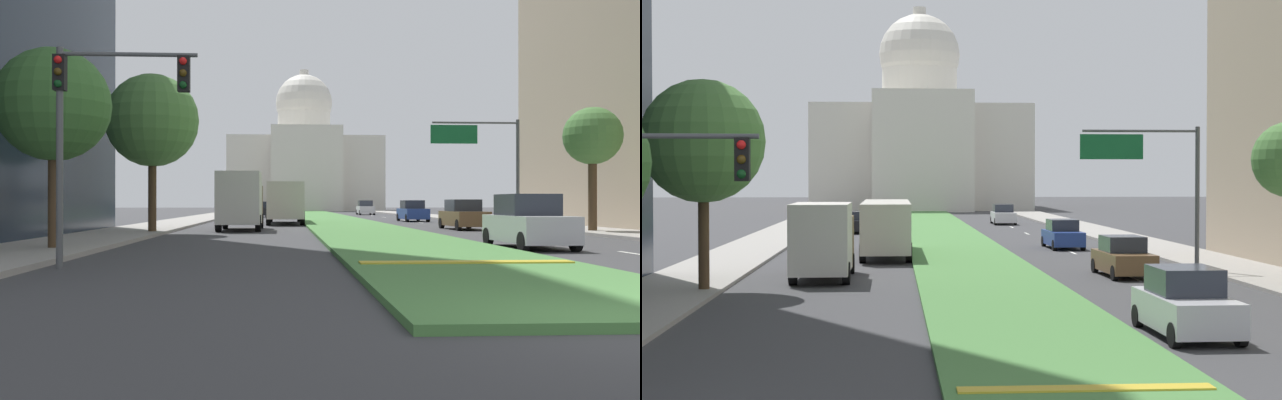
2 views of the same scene
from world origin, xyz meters
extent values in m
plane|color=#3D3D3F|center=(0.00, 62.17, 0.00)|extent=(273.56, 273.56, 0.00)
cube|color=#4C8442|center=(0.00, 55.95, 0.07)|extent=(5.58, 111.91, 0.14)
cube|color=gold|center=(0.00, 7.79, 0.16)|extent=(5.02, 0.50, 0.04)
cube|color=silver|center=(6.40, 11.79, 0.00)|extent=(0.16, 2.40, 0.01)
cube|color=silver|center=(6.40, 20.68, 0.00)|extent=(0.16, 2.40, 0.01)
cube|color=silver|center=(6.40, 29.44, 0.00)|extent=(0.16, 2.40, 0.01)
cube|color=silver|center=(6.40, 43.62, 0.00)|extent=(0.16, 2.40, 0.01)
cube|color=silver|center=(6.40, 50.25, 0.00)|extent=(0.16, 2.40, 0.01)
cube|color=silver|center=(6.40, 62.19, 0.00)|extent=(0.16, 2.40, 0.01)
cube|color=silver|center=(6.40, 71.60, 0.00)|extent=(0.16, 2.40, 0.01)
cube|color=#9E9991|center=(-12.02, 49.74, 0.07)|extent=(4.00, 111.91, 0.15)
cube|color=#9E9991|center=(12.02, 49.74, 0.07)|extent=(4.00, 111.91, 0.15)
cube|color=silver|center=(0.00, 124.34, 6.84)|extent=(28.48, 25.96, 13.69)
cube|color=silver|center=(0.00, 109.36, 7.53)|extent=(12.53, 4.00, 15.06)
cylinder|color=silver|center=(0.00, 124.34, 16.51)|extent=(10.37, 10.37, 5.63)
sphere|color=silver|center=(0.00, 124.34, 21.28)|extent=(11.18, 11.18, 11.18)
cylinder|color=silver|center=(0.00, 124.34, 26.31)|extent=(1.80, 1.80, 3.00)
cylinder|color=#515456|center=(-9.52, 8.29, 2.60)|extent=(0.16, 0.16, 5.20)
cube|color=black|center=(-9.52, 8.29, 4.60)|extent=(0.28, 0.24, 0.84)
sphere|color=red|center=(-9.52, 8.15, 4.88)|extent=(0.18, 0.18, 0.18)
sphere|color=#4C380F|center=(-9.52, 8.15, 4.60)|extent=(0.18, 0.18, 0.18)
sphere|color=#0F4219|center=(-9.52, 8.15, 4.32)|extent=(0.18, 0.18, 0.18)
cylinder|color=#515456|center=(-7.92, 8.29, 5.05)|extent=(3.20, 0.10, 0.10)
cube|color=black|center=(-6.64, 8.29, 4.60)|extent=(0.28, 0.24, 0.84)
sphere|color=red|center=(-6.64, 8.15, 4.88)|extent=(0.18, 0.18, 0.18)
sphere|color=#4C380F|center=(-6.64, 8.15, 4.60)|extent=(0.18, 0.18, 0.18)
sphere|color=#0F4219|center=(-6.64, 8.15, 4.32)|extent=(0.18, 0.18, 0.18)
cylinder|color=#515456|center=(9.72, 31.36, 3.25)|extent=(0.20, 0.20, 6.50)
cylinder|color=#515456|center=(7.14, 31.36, 6.30)|extent=(5.16, 0.12, 0.12)
cube|color=#146033|center=(5.85, 31.31, 5.60)|extent=(2.80, 0.08, 1.10)
cylinder|color=#4C3823|center=(-11.47, 13.66, 1.83)|extent=(0.31, 0.31, 3.66)
sphere|color=#3D7033|center=(-11.47, 13.66, 4.63)|extent=(3.54, 3.54, 3.54)
cylinder|color=#4C3823|center=(-10.68, 25.50, 2.17)|extent=(0.40, 0.40, 4.34)
sphere|color=#4C7F3D|center=(-10.68, 25.50, 5.59)|extent=(4.55, 4.55, 4.55)
cylinder|color=#4C3823|center=(11.36, 25.22, 2.07)|extent=(0.42, 0.42, 4.14)
sphere|color=#4C7F3D|center=(11.36, 25.22, 4.93)|extent=(2.90, 2.90, 2.90)
cube|color=#BCBCC1|center=(4.09, 14.65, 0.67)|extent=(1.92, 4.36, 0.89)
cube|color=#282D38|center=(4.09, 14.82, 1.48)|extent=(1.66, 2.10, 0.73)
cylinder|color=black|center=(4.96, 12.94, 0.32)|extent=(0.23, 0.64, 0.64)
cylinder|color=black|center=(3.26, 12.92, 0.32)|extent=(0.23, 0.64, 0.64)
cylinder|color=black|center=(4.92, 16.38, 0.32)|extent=(0.23, 0.64, 0.64)
cylinder|color=black|center=(3.22, 16.35, 0.32)|extent=(0.23, 0.64, 0.64)
cube|color=brown|center=(6.15, 30.28, 0.64)|extent=(1.95, 4.42, 0.83)
cube|color=#282D38|center=(6.14, 30.45, 1.39)|extent=(1.67, 2.14, 0.68)
cylinder|color=black|center=(7.03, 28.56, 0.32)|extent=(0.24, 0.65, 0.64)
cylinder|color=black|center=(5.36, 28.52, 0.32)|extent=(0.24, 0.65, 0.64)
cylinder|color=black|center=(6.94, 32.03, 0.32)|extent=(0.24, 0.65, 0.64)
cylinder|color=black|center=(5.27, 31.99, 0.32)|extent=(0.24, 0.65, 0.64)
cube|color=navy|center=(6.42, 46.71, 0.64)|extent=(1.93, 4.53, 0.84)
cube|color=#282D38|center=(6.42, 46.89, 1.40)|extent=(1.67, 2.19, 0.68)
cylinder|color=black|center=(7.30, 44.92, 0.32)|extent=(0.23, 0.64, 0.64)
cylinder|color=black|center=(5.60, 44.89, 0.32)|extent=(0.23, 0.64, 0.64)
cylinder|color=black|center=(7.23, 48.52, 0.32)|extent=(0.23, 0.64, 0.64)
cylinder|color=black|center=(5.54, 48.49, 0.32)|extent=(0.23, 0.64, 0.64)
cube|color=black|center=(-6.67, 64.01, 0.61)|extent=(2.19, 4.79, 0.79)
cube|color=#282D38|center=(-6.68, 63.82, 1.33)|extent=(1.81, 2.35, 0.65)
cylinder|color=black|center=(-7.42, 65.95, 0.32)|extent=(0.26, 0.65, 0.64)
cylinder|color=black|center=(-5.68, 65.84, 0.32)|extent=(0.26, 0.65, 0.64)
cylinder|color=black|center=(-7.66, 62.18, 0.32)|extent=(0.26, 0.65, 0.64)
cylinder|color=black|center=(-5.92, 62.07, 0.32)|extent=(0.26, 0.65, 0.64)
cube|color=silver|center=(6.26, 76.73, 0.66)|extent=(1.94, 4.59, 0.88)
cube|color=#282D38|center=(6.26, 76.92, 1.46)|extent=(1.70, 2.21, 0.72)
cylinder|color=black|center=(7.12, 74.89, 0.32)|extent=(0.22, 0.64, 0.64)
cylinder|color=black|center=(5.37, 74.90, 0.32)|extent=(0.22, 0.64, 0.64)
cylinder|color=black|center=(7.15, 78.56, 0.32)|extent=(0.22, 0.64, 0.64)
cylinder|color=black|center=(5.40, 78.58, 0.32)|extent=(0.22, 0.64, 0.64)
cube|color=brown|center=(-6.63, 32.21, 1.45)|extent=(2.30, 2.00, 2.20)
cube|color=beige|center=(-6.63, 29.01, 1.80)|extent=(2.30, 4.40, 2.80)
cylinder|color=black|center=(-7.68, 32.21, 0.45)|extent=(0.30, 0.90, 0.90)
cylinder|color=black|center=(-5.58, 32.21, 0.45)|extent=(0.30, 0.90, 0.90)
cylinder|color=black|center=(-7.68, 27.91, 0.45)|extent=(0.30, 0.90, 0.90)
cylinder|color=black|center=(-5.58, 27.91, 0.45)|extent=(0.30, 0.90, 0.90)
cube|color=beige|center=(-4.09, 41.59, 1.70)|extent=(2.50, 11.00, 2.50)
cube|color=#232833|center=(-4.09, 41.59, 2.05)|extent=(2.52, 10.12, 0.90)
cylinder|color=black|center=(-5.24, 45.89, 0.50)|extent=(0.32, 1.00, 1.00)
cylinder|color=black|center=(-2.94, 45.89, 0.50)|extent=(0.32, 1.00, 1.00)
cylinder|color=black|center=(-5.24, 37.69, 0.50)|extent=(0.32, 1.00, 1.00)
cylinder|color=black|center=(-2.94, 37.69, 0.50)|extent=(0.32, 1.00, 1.00)
camera|label=1|loc=(-4.31, -7.65, 1.56)|focal=37.50mm
camera|label=2|loc=(-3.73, -10.74, 4.25)|focal=54.55mm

